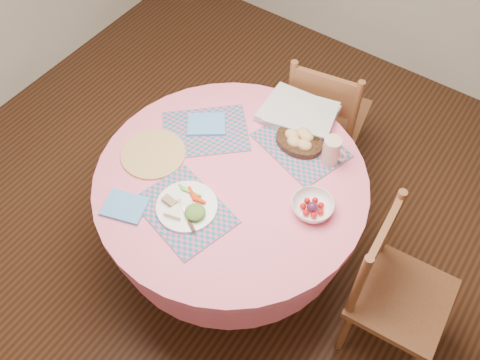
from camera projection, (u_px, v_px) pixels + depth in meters
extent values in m
plane|color=#331C0F|center=(233.00, 258.00, 3.00)|extent=(4.00, 4.00, 0.00)
cylinder|color=#EB6D78|center=(231.00, 181.00, 2.41)|extent=(1.24, 1.24, 0.04)
cone|color=#EB6D78|center=(231.00, 203.00, 2.54)|extent=(1.24, 1.24, 0.30)
cylinder|color=black|center=(232.00, 239.00, 2.82)|extent=(0.14, 0.14, 0.44)
cylinder|color=black|center=(233.00, 256.00, 2.97)|extent=(0.56, 0.56, 0.06)
cube|color=brown|center=(402.00, 298.00, 2.39)|extent=(0.43, 0.45, 0.04)
cylinder|color=brown|center=(436.00, 304.00, 2.60)|extent=(0.04, 0.04, 0.43)
cylinder|color=brown|center=(345.00, 330.00, 2.52)|extent=(0.04, 0.04, 0.43)
cylinder|color=brown|center=(373.00, 273.00, 2.70)|extent=(0.04, 0.04, 0.43)
cylinder|color=brown|center=(358.00, 287.00, 2.16)|extent=(0.04, 0.04, 0.48)
cylinder|color=brown|center=(390.00, 224.00, 2.34)|extent=(0.04, 0.04, 0.48)
cube|color=brown|center=(379.00, 242.00, 2.17)|extent=(0.05, 0.35, 0.23)
cube|color=brown|center=(327.00, 115.00, 3.06)|extent=(0.48, 0.47, 0.04)
cylinder|color=brown|center=(358.00, 130.00, 3.28)|extent=(0.04, 0.04, 0.43)
cylinder|color=brown|center=(305.00, 113.00, 3.36)|extent=(0.04, 0.04, 0.43)
cylinder|color=brown|center=(341.00, 168.00, 3.10)|extent=(0.04, 0.04, 0.43)
cylinder|color=brown|center=(286.00, 149.00, 3.19)|extent=(0.04, 0.04, 0.43)
cylinder|color=brown|center=(353.00, 116.00, 2.73)|extent=(0.04, 0.04, 0.48)
cylinder|color=brown|center=(291.00, 97.00, 2.81)|extent=(0.04, 0.04, 0.48)
cube|color=brown|center=(324.00, 93.00, 2.70)|extent=(0.34, 0.09, 0.23)
cube|color=#136B6C|center=(185.00, 211.00, 2.29)|extent=(0.46, 0.39, 0.01)
cube|color=#136B6C|center=(206.00, 131.00, 2.56)|extent=(0.50, 0.49, 0.01)
cube|color=#136B6C|center=(301.00, 145.00, 2.50)|extent=(0.47, 0.41, 0.01)
cylinder|color=#A07145|center=(153.00, 154.00, 2.47)|extent=(0.30, 0.30, 0.01)
cube|color=#4E8CCA|center=(125.00, 207.00, 2.29)|extent=(0.21, 0.19, 0.01)
cube|color=#4E8CCA|center=(206.00, 124.00, 2.57)|extent=(0.23, 0.22, 0.01)
cylinder|color=white|center=(187.00, 206.00, 2.29)|extent=(0.26, 0.26, 0.01)
ellipsoid|color=#2F591E|center=(196.00, 212.00, 2.24)|extent=(0.10, 0.10, 0.04)
cylinder|color=beige|center=(175.00, 213.00, 2.24)|extent=(0.11, 0.11, 0.02)
cube|color=#8C7451|center=(169.00, 202.00, 2.28)|extent=(0.07, 0.04, 0.02)
cube|color=silver|center=(186.00, 212.00, 2.26)|extent=(0.14, 0.09, 0.00)
cylinder|color=black|center=(299.00, 142.00, 2.49)|extent=(0.23, 0.23, 0.03)
ellipsoid|color=#E7C476|center=(292.00, 133.00, 2.47)|extent=(0.07, 0.06, 0.05)
ellipsoid|color=#E7C476|center=(307.00, 135.00, 2.47)|extent=(0.07, 0.06, 0.05)
ellipsoid|color=#E7C476|center=(305.00, 143.00, 2.44)|extent=(0.07, 0.06, 0.05)
ellipsoid|color=#E7C476|center=(294.00, 140.00, 2.45)|extent=(0.07, 0.06, 0.05)
ellipsoid|color=#E7C476|center=(304.00, 131.00, 2.48)|extent=(0.07, 0.06, 0.05)
cylinder|color=#CCA78C|center=(331.00, 151.00, 2.39)|extent=(0.08, 0.08, 0.14)
torus|color=#CCA78C|center=(340.00, 155.00, 2.37)|extent=(0.07, 0.01, 0.07)
imported|color=white|center=(313.00, 207.00, 2.27)|extent=(0.19, 0.19, 0.06)
sphere|color=#BD090D|center=(321.00, 212.00, 2.26)|extent=(0.03, 0.03, 0.03)
sphere|color=#BD090D|center=(321.00, 205.00, 2.28)|extent=(0.03, 0.03, 0.03)
sphere|color=#BD090D|center=(315.00, 200.00, 2.29)|extent=(0.03, 0.03, 0.03)
sphere|color=#BD090D|center=(307.00, 201.00, 2.29)|extent=(0.03, 0.03, 0.03)
sphere|color=#BD090D|center=(303.00, 206.00, 2.28)|extent=(0.03, 0.03, 0.03)
sphere|color=#BD090D|center=(306.00, 213.00, 2.26)|extent=(0.03, 0.03, 0.03)
sphere|color=#BD090D|center=(314.00, 215.00, 2.25)|extent=(0.03, 0.03, 0.03)
sphere|color=#43132E|center=(312.00, 207.00, 2.27)|extent=(0.05, 0.05, 0.05)
cube|color=silver|center=(298.00, 113.00, 2.60)|extent=(0.36, 0.30, 0.03)
cube|color=silver|center=(302.00, 112.00, 2.57)|extent=(0.37, 0.32, 0.01)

